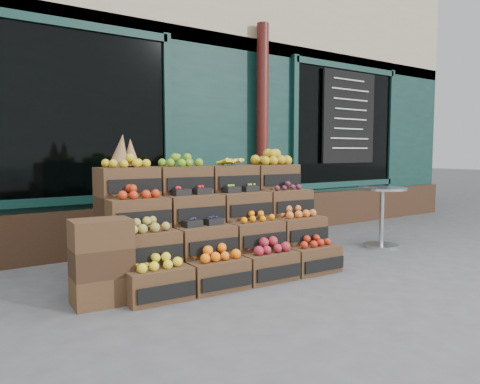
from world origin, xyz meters
TOP-DOWN VIEW (x-y plane):
  - ground at (0.00, 0.00)m, footprint 60.00×60.00m
  - shop_facade at (0.00, 5.11)m, footprint 12.00×6.24m
  - crate_display at (-0.57, 0.61)m, footprint 2.42×1.29m
  - spare_crates at (-1.92, 0.34)m, footprint 0.52×0.38m
  - bistro_table at (2.02, 0.47)m, footprint 0.65×0.65m
  - shopkeeper at (-1.28, 2.93)m, footprint 0.88×0.75m

SIDE VIEW (x-z plane):
  - ground at x=0.00m, z-range 0.00..0.00m
  - spare_crates at x=-1.92m, z-range 0.00..0.73m
  - crate_display at x=-0.57m, z-range -0.28..1.20m
  - bistro_table at x=2.02m, z-range 0.10..0.92m
  - shopkeeper at x=-1.28m, z-range 0.00..2.05m
  - shop_facade at x=0.00m, z-range 0.00..4.80m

